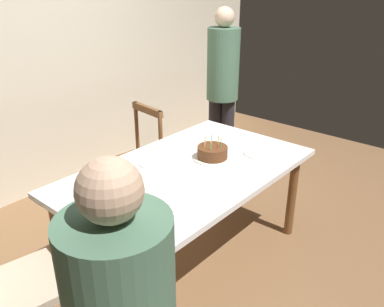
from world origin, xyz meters
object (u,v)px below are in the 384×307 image
Objects in this scene: plate_near_guest at (258,153)px; chair_spindle_back at (134,163)px; plate_far_side at (154,163)px; birthday_cake at (212,153)px; plate_near_celebrant at (162,209)px; person_guest at (222,84)px; dining_table at (187,179)px; chair_upholstered at (1,282)px.

plate_near_guest is 0.23× the size of chair_spindle_back.
chair_spindle_back is at bearing 61.68° from plate_far_side.
chair_spindle_back is (-0.01, 0.87, -0.35)m from birthday_cake.
plate_near_celebrant and plate_far_side have the same top height.
plate_near_celebrant is at bearing -152.88° from person_guest.
chair_upholstered is (-1.29, 0.16, -0.15)m from dining_table.
person_guest is (1.09, 0.73, 0.18)m from birthday_cake.
dining_table is 0.59m from plate_near_guest.
birthday_cake is at bearing 144.75° from plate_near_guest.
chair_upholstered is (-1.53, 0.19, -0.27)m from birthday_cake.
plate_near_celebrant is 2.06m from person_guest.
chair_upholstered is (-0.79, 0.40, -0.23)m from plate_near_celebrant.
chair_upholstered is at bearing 173.00° from dining_table.
plate_near_guest reaches higher than dining_table.
dining_table is at bearing -69.29° from plate_far_side.
chair_spindle_back is at bearing 105.59° from plate_near_guest.
person_guest is (2.62, 0.54, 0.46)m from chair_upholstered.
birthday_cake is at bearing 15.77° from plate_near_celebrant.
dining_table is 8.16× the size of plate_near_celebrant.
chair_upholstered is (-1.52, -0.69, 0.07)m from chair_spindle_back.
chair_spindle_back is at bearing 55.95° from plate_near_celebrant.
chair_upholstered is at bearing -176.19° from plate_far_side.
birthday_cake is 1.27× the size of plate_far_side.
plate_near_guest is at bearing -23.79° from dining_table.
birthday_cake is 0.77m from plate_near_celebrant.
plate_far_side is at bearing 141.39° from birthday_cake.
chair_spindle_back is at bearing 24.25° from chair_upholstered.
dining_table is 1.89× the size of chair_upholstered.
person_guest reaches higher than plate_far_side.
plate_near_celebrant is at bearing 180.00° from plate_near_guest.
plate_far_side is at bearing 49.61° from plate_near_celebrant.
plate_near_guest is 1.88m from chair_upholstered.
plate_near_celebrant is at bearing -130.39° from plate_far_side.
birthday_cake is 0.29× the size of chair_spindle_back.
birthday_cake is at bearing -89.54° from chair_spindle_back.
dining_table is 8.16× the size of plate_near_guest.
plate_far_side is at bearing -162.06° from person_guest.
plate_far_side is at bearing 110.71° from dining_table.
dining_table is at bearing 25.68° from plate_near_celebrant.
plate_near_celebrant is 0.62m from plate_far_side.
plate_far_side is 0.23× the size of chair_upholstered.
plate_far_side is 1.51m from person_guest.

